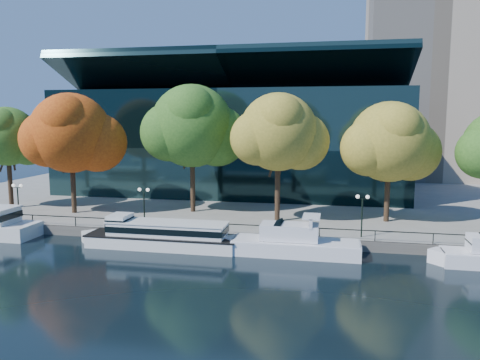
% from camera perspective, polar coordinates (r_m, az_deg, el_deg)
% --- Properties ---
extents(ground, '(160.00, 160.00, 0.00)m').
position_cam_1_polar(ground, '(43.20, -4.06, -8.79)').
color(ground, black).
rests_on(ground, ground).
extents(promenade, '(90.00, 67.08, 1.00)m').
position_cam_1_polar(promenade, '(77.98, 3.06, -0.98)').
color(promenade, slate).
rests_on(promenade, ground).
extents(railing, '(88.20, 0.08, 0.99)m').
position_cam_1_polar(railing, '(45.74, -2.99, -5.33)').
color(railing, black).
rests_on(railing, promenade).
extents(convention_building, '(50.00, 24.57, 21.43)m').
position_cam_1_polar(convention_building, '(73.36, -0.52, 4.78)').
color(convention_building, black).
rests_on(convention_building, ground).
extents(office_tower, '(22.50, 22.50, 65.90)m').
position_cam_1_polar(office_tower, '(98.61, 22.29, 19.31)').
color(office_tower, tan).
rests_on(office_tower, ground).
extents(tour_boat, '(15.83, 3.53, 3.00)m').
position_cam_1_polar(tour_boat, '(45.07, -9.88, -6.50)').
color(tour_boat, silver).
rests_on(tour_boat, ground).
extents(cruiser_near, '(12.55, 3.23, 3.63)m').
position_cam_1_polar(cruiser_near, '(42.38, 6.12, -7.55)').
color(cruiser_near, silver).
rests_on(cruiser_near, ground).
extents(tree_0, '(9.04, 7.41, 12.50)m').
position_cam_1_polar(tree_0, '(64.11, -26.44, 4.64)').
color(tree_0, black).
rests_on(tree_0, promenade).
extents(tree_1, '(11.57, 9.49, 14.03)m').
position_cam_1_polar(tree_1, '(57.69, -19.80, 5.22)').
color(tree_1, black).
rests_on(tree_1, promenade).
extents(tree_2, '(12.14, 9.95, 15.05)m').
position_cam_1_polar(tree_2, '(55.27, -5.71, 6.36)').
color(tree_2, black).
rests_on(tree_2, promenade).
extents(tree_3, '(10.39, 8.52, 13.82)m').
position_cam_1_polar(tree_3, '(49.92, 4.85, 5.65)').
color(tree_3, black).
rests_on(tree_3, promenade).
extents(tree_4, '(10.70, 8.77, 12.91)m').
position_cam_1_polar(tree_4, '(52.22, 17.94, 4.25)').
color(tree_4, black).
rests_on(tree_4, promenade).
extents(lamp_0, '(1.26, 0.36, 4.03)m').
position_cam_1_polar(lamp_0, '(56.33, -25.48, -1.49)').
color(lamp_0, black).
rests_on(lamp_0, promenade).
extents(lamp_1, '(1.26, 0.36, 4.03)m').
position_cam_1_polar(lamp_1, '(49.01, -11.64, -2.17)').
color(lamp_1, black).
rests_on(lamp_1, promenade).
extents(lamp_2, '(1.26, 0.36, 4.03)m').
position_cam_1_polar(lamp_2, '(45.25, 14.69, -3.08)').
color(lamp_2, black).
rests_on(lamp_2, promenade).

